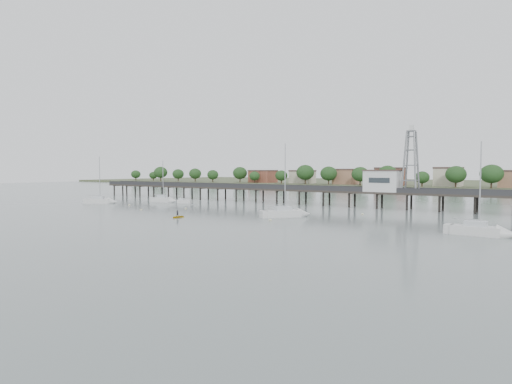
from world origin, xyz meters
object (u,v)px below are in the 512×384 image
Objects in this scene: sailboat_d at (486,231)px; white_tender at (184,202)px; pier at (291,190)px; sailboat_b at (166,200)px; sailboat_c at (290,214)px; sailboat_a at (103,201)px; lattice_tower at (411,162)px; yellow_dinghy at (177,218)px.

white_tender is at bearing 169.40° from sailboat_d.
pier is 11.94× the size of sailboat_b.
sailboat_b is at bearing 115.16° from sailboat_c.
sailboat_c reaches higher than sailboat_a.
sailboat_b is at bearing 161.98° from white_tender.
yellow_dinghy is (-33.07, -41.97, -11.10)m from lattice_tower.
sailboat_b reaches higher than pier.
yellow_dinghy is at bearing 168.23° from sailboat_c.
sailboat_c is at bearing -29.59° from sailboat_b.
sailboat_d is 85.05m from sailboat_b.
pier reaches higher than white_tender.
white_tender is (-41.15, 13.04, -0.16)m from sailboat_c.
sailboat_a is at bearing 130.00° from sailboat_c.
lattice_tower is at bearing -1.06° from sailboat_b.
sailboat_d is (93.88, -5.96, -0.00)m from sailboat_a.
white_tender is at bearing -149.02° from pier.
sailboat_b is at bearing 170.77° from sailboat_d.
sailboat_c is at bearing -60.86° from pier.
sailboat_c is (-15.73, -28.28, -10.47)m from lattice_tower.
sailboat_c is at bearing -119.09° from lattice_tower.
pier is 10.68× the size of sailboat_d.
white_tender is (-56.89, -15.24, -10.63)m from lattice_tower.
pier is 9.68× the size of lattice_tower.
sailboat_c is (-34.93, 6.01, -0.01)m from sailboat_d.
sailboat_a is at bearing -146.72° from pier.
white_tender is at bearing -165.00° from lattice_tower.
sailboat_d is (19.20, -34.29, -10.46)m from lattice_tower.
sailboat_b reaches higher than yellow_dinghy.
lattice_tower is 59.84m from white_tender.
sailboat_a is (-43.18, -28.34, -3.15)m from pier.
lattice_tower is (31.50, 0.00, 7.31)m from pier.
yellow_dinghy is (-1.57, -41.97, -3.79)m from pier.
pier is 35.13× the size of white_tender.
yellow_dinghy is (-52.27, -7.68, -0.64)m from sailboat_d.
lattice_tower is 1.15× the size of sailboat_a.
sailboat_b is at bearing -154.19° from pier.
sailboat_d is 3.29× the size of white_tender.
yellow_dinghy is (23.81, -26.73, -0.47)m from white_tender.
lattice_tower is 5.60× the size of yellow_dinghy.
sailboat_a is 1.08× the size of sailboat_b.
white_tender is (17.79, 13.10, -0.17)m from sailboat_a.
sailboat_d reaches higher than sailboat_b.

